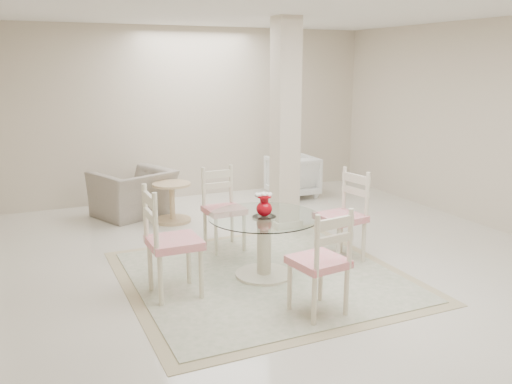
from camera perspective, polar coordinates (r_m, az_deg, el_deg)
name	(u,v)px	position (r m, az deg, el deg)	size (l,w,h in m)	color
ground	(297,264)	(5.97, 4.37, -7.57)	(7.00, 7.00, 0.00)	silver
room_shell	(301,91)	(5.58, 4.72, 10.52)	(6.02, 7.02, 2.71)	beige
column	(285,126)	(7.00, 3.09, 6.96)	(0.30, 0.30, 2.70)	beige
area_rug	(264,276)	(5.61, 0.85, -8.83)	(2.77, 2.77, 0.02)	tan
dining_table	(264,246)	(5.50, 0.86, -5.73)	(1.12, 1.12, 0.65)	beige
red_vase	(264,205)	(5.38, 0.86, -1.36)	(0.19, 0.16, 0.24)	#A80510
dining_chair_east	(346,209)	(5.97, 9.44, -1.79)	(0.51, 0.51, 1.11)	beige
dining_chair_north	(222,202)	(6.30, -3.63, -1.08)	(0.44, 0.44, 1.06)	beige
dining_chair_west	(166,234)	(5.02, -9.47, -4.40)	(0.47, 0.47, 1.16)	beige
dining_chair_south	(324,255)	(4.61, 7.14, -6.60)	(0.48, 0.48, 1.06)	#F6EACA
recliner_taupe	(134,193)	(7.91, -12.76, -0.13)	(1.01, 0.88, 0.65)	gray
armchair_white	(292,176)	(8.87, 3.84, 1.67)	(0.72, 0.74, 0.67)	white
side_table	(172,204)	(7.53, -8.80, -1.24)	(0.52, 0.52, 0.54)	#D5BD83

